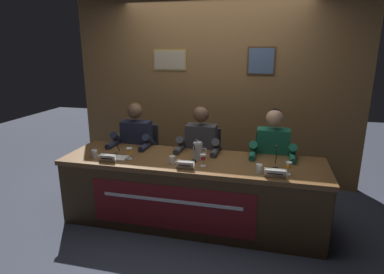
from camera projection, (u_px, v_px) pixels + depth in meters
ground_plane at (192, 220)px, 3.65m from camera, size 12.00×12.00×0.00m
wall_back_panelled at (214, 91)px, 4.53m from camera, size 4.02×0.14×2.60m
conference_table at (189, 184)px, 3.41m from camera, size 2.82×0.81×0.74m
chair_left at (141, 160)px, 4.27m from camera, size 0.44×0.44×0.92m
panelist_left at (134, 145)px, 4.00m from camera, size 0.51×0.48×1.25m
nameplate_left at (108, 158)px, 3.37m from camera, size 0.18×0.06×0.08m
juice_glass_left at (129, 151)px, 3.44m from camera, size 0.06×0.06×0.12m
water_cup_left at (95, 154)px, 3.50m from camera, size 0.06×0.06×0.08m
microphone_left at (116, 148)px, 3.58m from camera, size 0.06×0.17×0.22m
chair_center at (203, 166)px, 4.07m from camera, size 0.44×0.44×0.92m
panelist_center at (200, 149)px, 3.81m from camera, size 0.51×0.48×1.25m
nameplate_center at (185, 165)px, 3.17m from camera, size 0.18×0.06×0.08m
juice_glass_center at (203, 158)px, 3.23m from camera, size 0.06×0.06×0.12m
water_cup_center at (172, 160)px, 3.31m from camera, size 0.06×0.06×0.08m
microphone_center at (194, 154)px, 3.38m from camera, size 0.06×0.17×0.22m
chair_right at (271, 171)px, 3.88m from camera, size 0.44×0.44×0.92m
panelist_right at (272, 155)px, 3.62m from camera, size 0.51×0.48×1.25m
nameplate_right at (275, 173)px, 2.96m from camera, size 0.20×0.06×0.08m
juice_glass_right at (289, 166)px, 3.02m from camera, size 0.06×0.06×0.12m
water_cup_right at (259, 169)px, 3.07m from camera, size 0.06×0.06×0.08m
microphone_right at (276, 161)px, 3.17m from camera, size 0.06×0.17×0.22m
water_pitcher_central at (198, 151)px, 3.43m from camera, size 0.15×0.10×0.21m
document_stack_left at (117, 158)px, 3.48m from camera, size 0.22×0.16×0.01m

